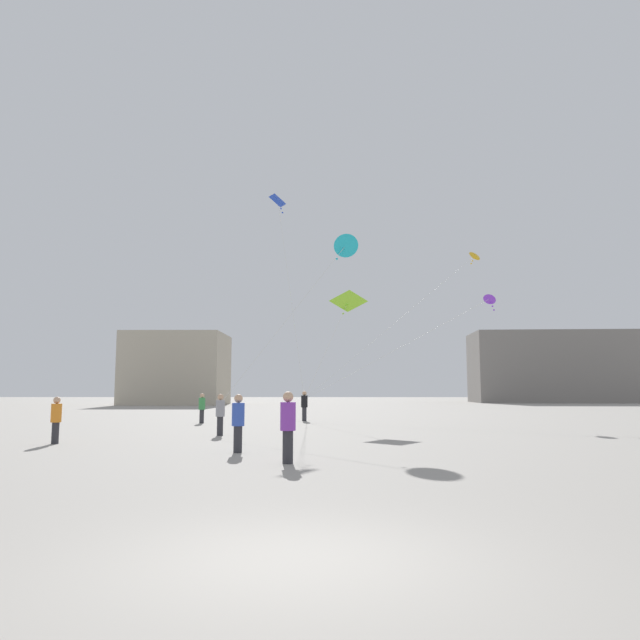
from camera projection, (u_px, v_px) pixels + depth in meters
name	position (u px, v px, depth m)	size (l,w,h in m)	color
ground_plane	(295.00, 561.00, 6.48)	(300.00, 300.00, 0.00)	gray
person_in_blue	(238.00, 421.00, 17.77)	(0.38, 0.38, 1.72)	#2D2D33
person_in_purple	(288.00, 424.00, 15.17)	(0.39, 0.39, 1.81)	#2D2D33
person_in_orange	(56.00, 418.00, 20.65)	(0.35, 0.35, 1.62)	#2D2D33
person_in_grey	(220.00, 413.00, 24.38)	(0.37, 0.37, 1.68)	#2D2D33
person_in_black	(304.00, 405.00, 35.73)	(0.39, 0.39, 1.79)	#2D2D33
person_in_green	(202.00, 407.00, 33.37)	(0.36, 0.36, 1.66)	#2D2D33
kite_cyan_diamond	(345.00, 246.00, 27.48)	(5.86, 2.73, 7.71)	#1EB2C6
kite_cobalt_delta	(279.00, 206.00, 35.21)	(2.00, 2.57, 12.02)	blue
kite_violet_diamond	(485.00, 302.00, 35.49)	(11.53, 1.34, 6.25)	purple
kite_lime_delta	(348.00, 302.00, 32.50)	(3.33, 4.34, 5.77)	#8CD12D
kite_amber_diamond	(471.00, 259.00, 41.64)	(12.29, 5.54, 10.30)	yellow
building_left_hall	(177.00, 369.00, 76.94)	(12.22, 10.89, 9.07)	#B2A893
building_centre_hall	(558.00, 367.00, 89.46)	(25.61, 11.31, 10.47)	gray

